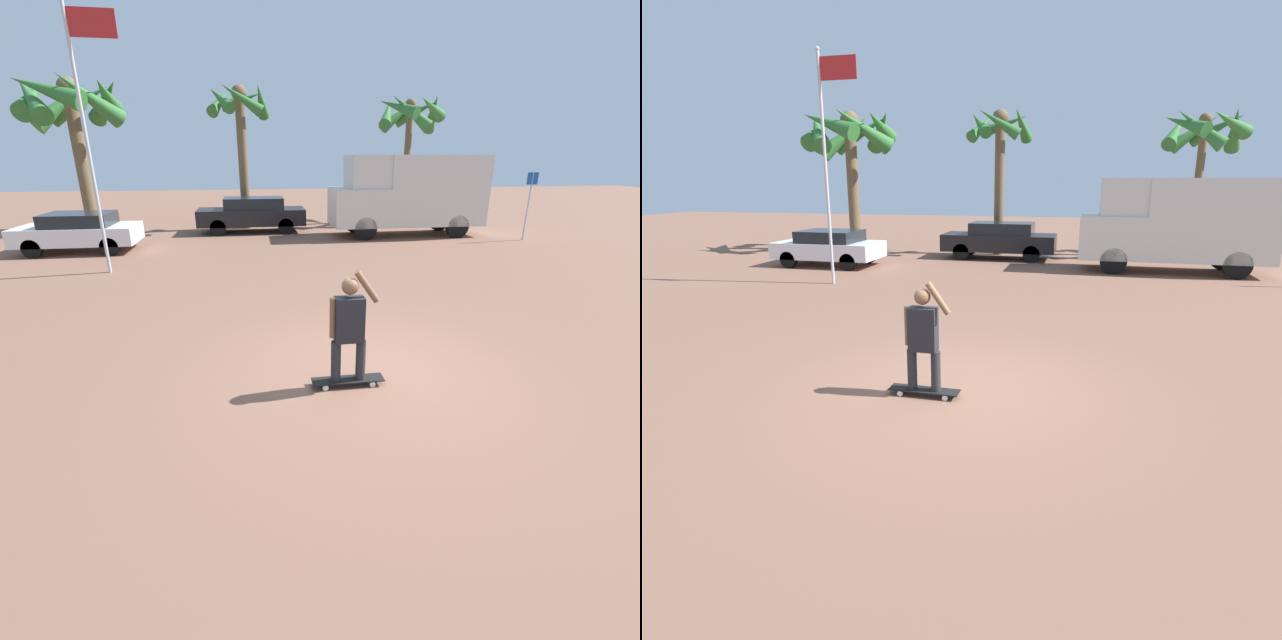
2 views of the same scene
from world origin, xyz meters
TOP-DOWN VIEW (x-y plane):
  - ground_plane at (0.00, 0.00)m, footprint 80.00×80.00m
  - skateboard at (-0.43, -0.34)m, footprint 1.04×0.25m
  - person_skateboarder at (-0.44, -0.34)m, footprint 0.69×0.23m
  - camper_van at (4.76, 11.77)m, footprint 6.20×2.11m
  - parked_car_black at (-1.68, 13.50)m, footprint 4.55×1.75m
  - parked_car_white at (-7.59, 10.22)m, footprint 3.83×1.94m
  - palm_tree_near_van at (6.05, 15.99)m, footprint 3.53×3.53m
  - palm_tree_center_background at (-2.03, 14.70)m, footprint 2.77×2.68m
  - palm_tree_far_left at (-8.62, 14.62)m, footprint 4.42×4.34m
  - flagpole at (-5.67, 7.03)m, footprint 1.19×0.12m

SIDE VIEW (x-z plane):
  - ground_plane at x=0.00m, z-range 0.00..0.00m
  - skateboard at x=-0.43m, z-range 0.03..0.13m
  - parked_car_white at x=-7.59m, z-range 0.05..1.36m
  - parked_car_black at x=-1.68m, z-range 0.05..1.52m
  - person_skateboarder at x=-0.44m, z-range 0.15..1.76m
  - camper_van at x=4.76m, z-range 0.15..3.31m
  - flagpole at x=-5.67m, z-range 0.58..7.22m
  - palm_tree_center_background at x=-2.03m, z-range 1.68..7.68m
  - palm_tree_near_van at x=6.05m, z-range 1.94..7.87m
  - palm_tree_far_left at x=-8.62m, z-range 1.90..8.17m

